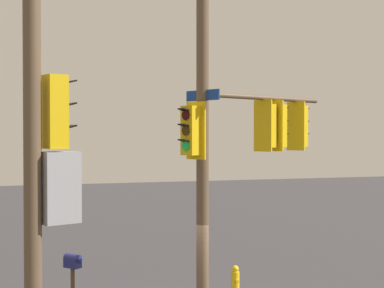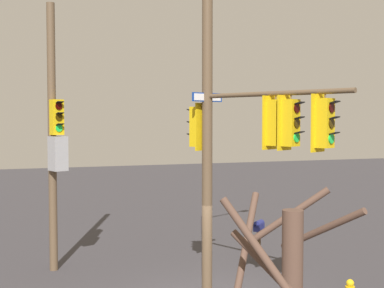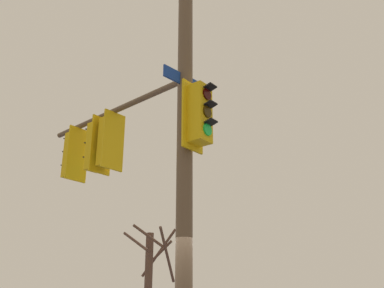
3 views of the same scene
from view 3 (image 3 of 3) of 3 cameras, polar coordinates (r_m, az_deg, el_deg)
main_signal_pole_assembly at (r=8.51m, az=-5.87°, el=4.94°), size 3.57×5.55×10.00m
bare_tree_across_street at (r=14.93m, az=-5.69°, el=-17.82°), size 1.85×1.94×3.97m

